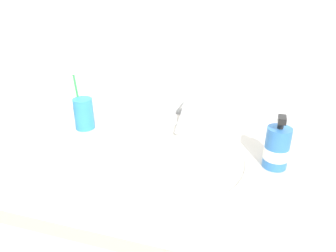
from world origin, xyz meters
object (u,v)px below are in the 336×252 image
at_px(toothbrush_white, 70,97).
at_px(faucet, 185,114).
at_px(toothbrush_green, 77,93).
at_px(soap_dispenser, 277,148).
at_px(toothbrush_cup, 84,114).

bearing_deg(toothbrush_white, faucet, 21.59).
relative_size(toothbrush_green, soap_dispenser, 1.32).
distance_m(faucet, toothbrush_green, 0.37).
height_order(faucet, toothbrush_green, toothbrush_green).
xyz_separation_m(faucet, soap_dispenser, (0.30, -0.18, 0.01)).
bearing_deg(toothbrush_cup, toothbrush_green, 152.93).
bearing_deg(soap_dispenser, toothbrush_white, 176.23).
xyz_separation_m(toothbrush_cup, toothbrush_green, (-0.02, 0.01, 0.07)).
distance_m(faucet, toothbrush_white, 0.39).
xyz_separation_m(toothbrush_cup, soap_dispenser, (0.63, -0.07, 0.00)).
bearing_deg(toothbrush_green, soap_dispenser, -7.17).
distance_m(toothbrush_green, soap_dispenser, 0.66).
distance_m(faucet, toothbrush_cup, 0.34).
bearing_deg(faucet, toothbrush_green, -163.87).
bearing_deg(soap_dispenser, faucet, 148.66).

